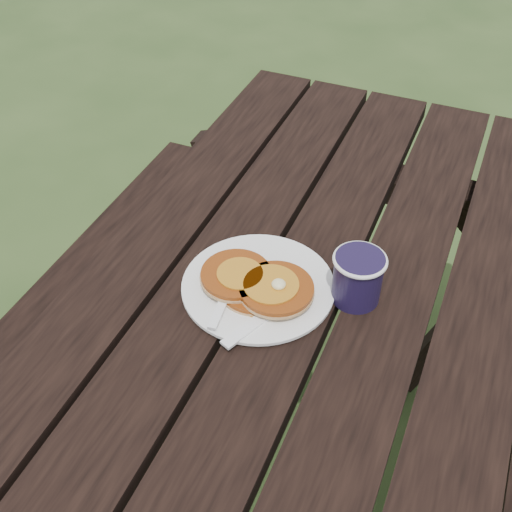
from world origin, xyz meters
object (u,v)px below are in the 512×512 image
at_px(picnic_table, 260,483).
at_px(coffee_cup, 358,275).
at_px(plate, 258,287).
at_px(pancake_stack, 257,284).

xyz_separation_m(picnic_table, coffee_cup, (0.09, 0.19, 0.43)).
bearing_deg(plate, picnic_table, -65.38).
xyz_separation_m(picnic_table, plate, (-0.06, 0.14, 0.39)).
bearing_deg(plate, pancake_stack, -76.00).
bearing_deg(picnic_table, coffee_cup, 63.13).
distance_m(plate, pancake_stack, 0.02).
distance_m(plate, coffee_cup, 0.17).
bearing_deg(pancake_stack, picnic_table, -64.48).
xyz_separation_m(plate, coffee_cup, (0.16, 0.05, 0.05)).
height_order(picnic_table, pancake_stack, pancake_stack).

